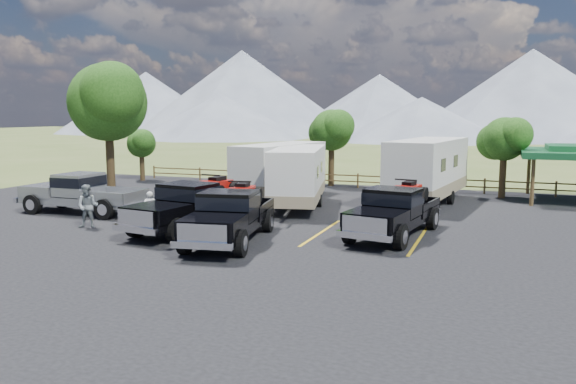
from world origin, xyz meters
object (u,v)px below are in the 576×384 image
(pickup_silver, at_px, (82,193))
(person_b, at_px, (88,206))
(tree_big_nw, at_px, (107,102))
(trailer_left, at_px, (280,170))
(trailer_center, at_px, (298,177))
(person_a, at_px, (150,209))
(trailer_right, at_px, (428,170))
(rig_center, at_px, (231,214))
(rig_left, at_px, (192,205))
(rig_right, at_px, (395,210))

(pickup_silver, height_order, person_b, pickup_silver)
(tree_big_nw, relative_size, trailer_left, 0.85)
(trailer_center, distance_m, person_a, 8.33)
(tree_big_nw, bearing_deg, pickup_silver, -66.63)
(trailer_left, distance_m, trailer_right, 8.42)
(trailer_right, bearing_deg, person_b, -129.00)
(rig_center, bearing_deg, pickup_silver, 153.08)
(tree_big_nw, distance_m, pickup_silver, 6.98)
(tree_big_nw, height_order, trailer_left, tree_big_nw)
(rig_left, xyz_separation_m, trailer_right, (8.43, 10.75, 0.76))
(trailer_left, bearing_deg, rig_center, -69.02)
(trailer_center, height_order, person_b, trailer_center)
(rig_center, bearing_deg, rig_left, 140.95)
(rig_left, relative_size, rig_center, 1.01)
(trailer_left, bearing_deg, person_a, -93.20)
(trailer_right, bearing_deg, rig_center, -108.20)
(person_a, bearing_deg, trailer_left, -138.76)
(trailer_left, xyz_separation_m, person_a, (-2.13, -10.04, -0.88))
(trailer_center, bearing_deg, pickup_silver, -163.41)
(rig_left, xyz_separation_m, trailer_center, (2.26, 6.97, 0.56))
(rig_left, bearing_deg, tree_big_nw, 153.20)
(tree_big_nw, distance_m, person_b, 10.21)
(rig_center, height_order, person_b, rig_center)
(trailer_center, relative_size, trailer_right, 0.89)
(tree_big_nw, xyz_separation_m, rig_right, (17.50, -4.54, -4.51))
(rig_right, distance_m, trailer_right, 8.90)
(person_a, xyz_separation_m, person_b, (-2.32, -1.20, 0.16))
(trailer_left, bearing_deg, pickup_silver, -121.78)
(person_b, bearing_deg, trailer_right, 22.69)
(pickup_silver, bearing_deg, tree_big_nw, -157.50)
(rig_center, xyz_separation_m, pickup_silver, (-9.65, 2.93, -0.03))
(person_a, bearing_deg, rig_center, 127.40)
(tree_big_nw, xyz_separation_m, trailer_left, (9.31, 3.53, -3.90))
(rig_left, height_order, person_b, rig_left)
(trailer_right, bearing_deg, trailer_center, -140.71)
(rig_right, height_order, pickup_silver, rig_right)
(person_b, bearing_deg, tree_big_nw, 101.72)
(rig_center, xyz_separation_m, trailer_center, (-0.25, 8.36, 0.58))
(rig_left, relative_size, person_a, 4.46)
(tree_big_nw, distance_m, rig_left, 12.12)
(person_b, bearing_deg, person_a, 6.85)
(rig_right, distance_m, trailer_center, 7.88)
(rig_left, relative_size, trailer_right, 0.69)
(rig_left, bearing_deg, person_a, -169.58)
(trailer_center, height_order, person_a, trailer_center)
(pickup_silver, bearing_deg, person_a, 71.31)
(trailer_left, bearing_deg, tree_big_nw, -150.45)
(pickup_silver, bearing_deg, person_b, 43.29)
(trailer_right, distance_m, person_a, 15.14)
(rig_center, distance_m, rig_right, 6.61)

